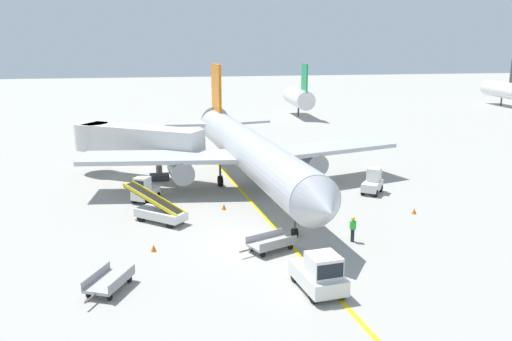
{
  "coord_description": "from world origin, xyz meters",
  "views": [
    {
      "loc": [
        -5.24,
        -31.74,
        12.91
      ],
      "look_at": [
        1.87,
        9.68,
        2.5
      ],
      "focal_mm": 38.03,
      "sensor_mm": 36.0,
      "label": 1
    }
  ],
  "objects_px": {
    "ground_crew_marshaller": "(353,228)",
    "safety_cone_wingtip_left": "(414,211)",
    "jet_bridge": "(129,140)",
    "safety_cone_nose_right": "(154,248)",
    "airliner": "(248,150)",
    "pushback_tug": "(320,274)",
    "belt_loader_forward_hold": "(159,211)",
    "baggage_cart_empty_trailing": "(271,243)",
    "baggage_tug_by_cargo_door": "(373,182)",
    "safety_cone_nose_left": "(224,207)",
    "baggage_tug_near_wing": "(145,190)",
    "baggage_cart_loaded": "(109,281)"
  },
  "relations": [
    {
      "from": "safety_cone_wingtip_left",
      "to": "baggage_cart_loaded",
      "type": "bearing_deg",
      "value": -157.01
    },
    {
      "from": "airliner",
      "to": "baggage_cart_loaded",
      "type": "xyz_separation_m",
      "value": [
        -10.21,
        -17.97,
        -2.95
      ]
    },
    {
      "from": "jet_bridge",
      "to": "belt_loader_forward_hold",
      "type": "xyz_separation_m",
      "value": [
        2.68,
        -13.63,
        -2.77
      ]
    },
    {
      "from": "belt_loader_forward_hold",
      "to": "safety_cone_nose_right",
      "type": "relative_size",
      "value": 10.47
    },
    {
      "from": "baggage_tug_near_wing",
      "to": "baggage_cart_empty_trailing",
      "type": "distance_m",
      "value": 14.22
    },
    {
      "from": "airliner",
      "to": "belt_loader_forward_hold",
      "type": "bearing_deg",
      "value": -135.45
    },
    {
      "from": "airliner",
      "to": "baggage_tug_near_wing",
      "type": "relative_size",
      "value": 12.96
    },
    {
      "from": "jet_bridge",
      "to": "safety_cone_nose_left",
      "type": "xyz_separation_m",
      "value": [
        7.53,
        -11.59,
        -3.32
      ]
    },
    {
      "from": "belt_loader_forward_hold",
      "to": "ground_crew_marshaller",
      "type": "relative_size",
      "value": 2.71
    },
    {
      "from": "safety_cone_nose_left",
      "to": "ground_crew_marshaller",
      "type": "bearing_deg",
      "value": -47.29
    },
    {
      "from": "airliner",
      "to": "safety_cone_nose_right",
      "type": "relative_size",
      "value": 80.32
    },
    {
      "from": "baggage_cart_empty_trailing",
      "to": "ground_crew_marshaller",
      "type": "xyz_separation_m",
      "value": [
        5.48,
        0.55,
        0.44
      ]
    },
    {
      "from": "jet_bridge",
      "to": "belt_loader_forward_hold",
      "type": "bearing_deg",
      "value": -78.88
    },
    {
      "from": "airliner",
      "to": "safety_cone_nose_right",
      "type": "bearing_deg",
      "value": -121.54
    },
    {
      "from": "ground_crew_marshaller",
      "to": "pushback_tug",
      "type": "bearing_deg",
      "value": -122.37
    },
    {
      "from": "pushback_tug",
      "to": "baggage_cart_empty_trailing",
      "type": "relative_size",
      "value": 1.02
    },
    {
      "from": "baggage_tug_by_cargo_door",
      "to": "safety_cone_nose_left",
      "type": "xyz_separation_m",
      "value": [
        -12.96,
        -2.42,
        -0.71
      ]
    },
    {
      "from": "safety_cone_nose_left",
      "to": "jet_bridge",
      "type": "bearing_deg",
      "value": 123.01
    },
    {
      "from": "ground_crew_marshaller",
      "to": "safety_cone_wingtip_left",
      "type": "xyz_separation_m",
      "value": [
        6.49,
        4.64,
        -0.69
      ]
    },
    {
      "from": "baggage_tug_by_cargo_door",
      "to": "ground_crew_marshaller",
      "type": "bearing_deg",
      "value": -117.67
    },
    {
      "from": "jet_bridge",
      "to": "safety_cone_wingtip_left",
      "type": "height_order",
      "value": "jet_bridge"
    },
    {
      "from": "baggage_tug_near_wing",
      "to": "safety_cone_nose_left",
      "type": "relative_size",
      "value": 6.2
    },
    {
      "from": "jet_bridge",
      "to": "safety_cone_nose_right",
      "type": "height_order",
      "value": "jet_bridge"
    },
    {
      "from": "airliner",
      "to": "safety_cone_nose_right",
      "type": "distance_m",
      "value": 15.62
    },
    {
      "from": "pushback_tug",
      "to": "safety_cone_wingtip_left",
      "type": "distance_m",
      "value": 15.36
    },
    {
      "from": "baggage_cart_empty_trailing",
      "to": "safety_cone_wingtip_left",
      "type": "xyz_separation_m",
      "value": [
        11.97,
        5.19,
        -0.25
      ]
    },
    {
      "from": "airliner",
      "to": "pushback_tug",
      "type": "xyz_separation_m",
      "value": [
        0.58,
        -20.0,
        -2.42
      ]
    },
    {
      "from": "safety_cone_nose_left",
      "to": "safety_cone_wingtip_left",
      "type": "distance_m",
      "value": 14.36
    },
    {
      "from": "ground_crew_marshaller",
      "to": "safety_cone_wingtip_left",
      "type": "bearing_deg",
      "value": 35.59
    },
    {
      "from": "safety_cone_nose_right",
      "to": "safety_cone_wingtip_left",
      "type": "distance_m",
      "value": 19.6
    },
    {
      "from": "airliner",
      "to": "baggage_tug_by_cargo_door",
      "type": "xyz_separation_m",
      "value": [
        10.17,
        -3.05,
        -2.49
      ]
    },
    {
      "from": "belt_loader_forward_hold",
      "to": "baggage_cart_loaded",
      "type": "xyz_separation_m",
      "value": [
        -2.58,
        -10.45,
        -0.31
      ]
    },
    {
      "from": "jet_bridge",
      "to": "safety_cone_nose_right",
      "type": "xyz_separation_m",
      "value": [
        2.31,
        -19.15,
        -3.32
      ]
    },
    {
      "from": "airliner",
      "to": "baggage_tug_by_cargo_door",
      "type": "bearing_deg",
      "value": -16.67
    },
    {
      "from": "pushback_tug",
      "to": "baggage_tug_by_cargo_door",
      "type": "distance_m",
      "value": 19.48
    },
    {
      "from": "baggage_cart_loaded",
      "to": "baggage_tug_near_wing",
      "type": "bearing_deg",
      "value": 84.86
    },
    {
      "from": "safety_cone_nose_right",
      "to": "ground_crew_marshaller",
      "type": "bearing_deg",
      "value": -2.32
    },
    {
      "from": "safety_cone_nose_left",
      "to": "safety_cone_nose_right",
      "type": "distance_m",
      "value": 9.18
    },
    {
      "from": "jet_bridge",
      "to": "baggage_tug_near_wing",
      "type": "bearing_deg",
      "value": -79.93
    },
    {
      "from": "ground_crew_marshaller",
      "to": "safety_cone_wingtip_left",
      "type": "height_order",
      "value": "ground_crew_marshaller"
    },
    {
      "from": "baggage_tug_near_wing",
      "to": "baggage_cart_empty_trailing",
      "type": "bearing_deg",
      "value": -55.76
    },
    {
      "from": "baggage_tug_by_cargo_door",
      "to": "ground_crew_marshaller",
      "type": "relative_size",
      "value": 1.59
    },
    {
      "from": "airliner",
      "to": "baggage_cart_empty_trailing",
      "type": "xyz_separation_m",
      "value": [
        -0.81,
        -14.09,
        -2.95
      ]
    },
    {
      "from": "pushback_tug",
      "to": "safety_cone_nose_left",
      "type": "xyz_separation_m",
      "value": [
        -3.36,
        14.53,
        -0.77
      ]
    },
    {
      "from": "pushback_tug",
      "to": "safety_cone_nose_right",
      "type": "bearing_deg",
      "value": 140.9
    },
    {
      "from": "airliner",
      "to": "safety_cone_nose_right",
      "type": "xyz_separation_m",
      "value": [
        -8.0,
        -13.03,
        -3.2
      ]
    },
    {
      "from": "safety_cone_nose_left",
      "to": "safety_cone_nose_right",
      "type": "height_order",
      "value": "same"
    },
    {
      "from": "baggage_cart_empty_trailing",
      "to": "baggage_tug_by_cargo_door",
      "type": "bearing_deg",
      "value": 45.16
    },
    {
      "from": "safety_cone_nose_right",
      "to": "pushback_tug",
      "type": "bearing_deg",
      "value": -39.1
    },
    {
      "from": "pushback_tug",
      "to": "baggage_tug_by_cargo_door",
      "type": "relative_size",
      "value": 1.42
    }
  ]
}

